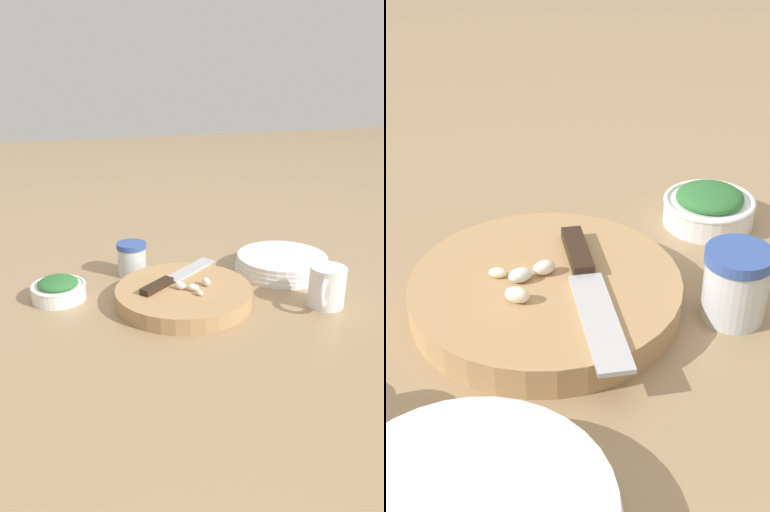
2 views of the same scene
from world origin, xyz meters
TOP-DOWN VIEW (x-y plane):
  - ground_plane at (0.00, 0.00)m, footprint 5.00×5.00m
  - cutting_board at (-0.02, -0.09)m, footprint 0.28×0.28m
  - chef_knife at (-0.03, -0.05)m, footprint 0.20×0.17m
  - garlic_cloves at (-0.00, -0.11)m, footprint 0.08×0.06m
  - herb_bowl at (-0.26, -0.00)m, footprint 0.11×0.11m
  - spice_jar at (-0.09, 0.08)m, footprint 0.07×0.07m
  - coffee_mug at (0.25, -0.19)m, footprint 0.08×0.09m
  - plate_stack at (0.25, 0.00)m, footprint 0.22×0.22m

SIDE VIEW (x-z plane):
  - ground_plane at x=0.00m, z-range 0.00..0.00m
  - cutting_board at x=-0.02m, z-range 0.00..0.03m
  - plate_stack at x=0.25m, z-range 0.00..0.04m
  - herb_bowl at x=-0.26m, z-range 0.00..0.05m
  - chef_knife at x=-0.03m, z-range 0.03..0.04m
  - spice_jar at x=-0.09m, z-range 0.00..0.08m
  - garlic_cloves at x=0.00m, z-range 0.03..0.05m
  - coffee_mug at x=0.25m, z-range 0.00..0.08m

